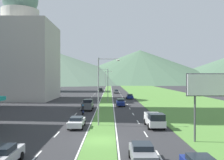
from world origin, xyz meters
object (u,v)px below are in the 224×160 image
at_px(car_2, 116,91).
at_px(car_3, 77,122).
at_px(car_6, 120,102).
at_px(motorcycle_rider, 83,111).
at_px(pickup_truck_0, 88,105).
at_px(car_4, 142,153).
at_px(car_0, 130,96).
at_px(pickup_truck_1, 155,120).
at_px(street_lamp_near, 101,87).
at_px(street_lamp_mid, 107,83).
at_px(street_lamp_far, 106,81).
at_px(car_5, 101,89).
at_px(car_1, 2,155).
at_px(billboard_roadside, 213,89).

distance_m(car_2, car_3, 68.18).
bearing_deg(car_6, motorcycle_rider, -28.04).
height_order(car_3, pickup_truck_0, pickup_truck_0).
bearing_deg(car_4, car_0, 176.39).
relative_size(car_6, pickup_truck_1, 0.86).
bearing_deg(car_6, street_lamp_near, -9.01).
height_order(pickup_truck_0, motorcycle_rider, pickup_truck_0).
distance_m(street_lamp_near, street_lamp_mid, 31.09).
bearing_deg(car_3, street_lamp_far, -2.47).
bearing_deg(car_4, car_5, -175.91).
relative_size(street_lamp_near, car_6, 1.97).
distance_m(street_lamp_mid, car_0, 12.40).
distance_m(car_6, pickup_truck_1, 24.20).
relative_size(car_1, car_5, 0.89).
bearing_deg(car_4, car_2, 179.97).
bearing_deg(street_lamp_near, car_5, 92.26).
xyz_separation_m(car_1, car_5, (3.42, 98.19, -0.05)).
bearing_deg(car_4, street_lamp_mid, -175.78).
height_order(car_4, car_5, car_4).
relative_size(car_1, car_4, 1.06).
relative_size(street_lamp_mid, car_4, 2.19).
relative_size(street_lamp_mid, car_1, 2.08).
height_order(street_lamp_near, street_lamp_far, street_lamp_near).
xyz_separation_m(street_lamp_mid, motorcycle_rider, (-3.82, -21.68, -4.33)).
bearing_deg(car_2, car_3, -5.75).
relative_size(car_2, car_6, 0.97).
bearing_deg(pickup_truck_1, car_1, -45.08).
height_order(billboard_roadside, car_2, billboard_roadside).
height_order(street_lamp_mid, car_2, street_lamp_mid).
relative_size(billboard_roadside, car_0, 1.58).
distance_m(street_lamp_far, billboard_roadside, 71.72).
height_order(street_lamp_far, pickup_truck_0, street_lamp_far).
bearing_deg(motorcycle_rider, car_0, -18.88).
distance_m(car_6, pickup_truck_0, 9.51).
xyz_separation_m(street_lamp_near, car_3, (-3.09, -1.23, -4.55)).
bearing_deg(car_6, street_lamp_far, -174.29).
bearing_deg(car_6, car_1, -15.29).
distance_m(billboard_roadside, car_5, 93.06).
bearing_deg(car_0, billboard_roadside, 5.19).
xyz_separation_m(car_0, car_3, (-10.26, -41.74, -0.03)).
relative_size(street_lamp_near, motorcycle_rider, 4.58).
bearing_deg(motorcycle_rider, street_lamp_near, -159.73).
relative_size(street_lamp_mid, car_6, 1.89).
bearing_deg(car_1, car_5, -1.99).
distance_m(car_0, pickup_truck_1, 41.79).
relative_size(street_lamp_near, car_4, 2.28).
distance_m(street_lamp_near, car_6, 23.39).
height_order(street_lamp_near, car_4, street_lamp_near).
height_order(street_lamp_mid, car_1, street_lamp_mid).
xyz_separation_m(street_lamp_far, car_5, (-2.92, 21.04, -4.44)).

